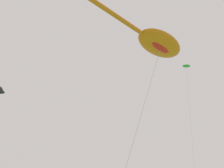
% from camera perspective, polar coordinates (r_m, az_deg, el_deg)
% --- Properties ---
extents(big_show_kite, '(11.01, 5.14, 15.29)m').
position_cam_1_polar(big_show_kite, '(19.70, 12.22, 10.78)').
color(big_show_kite, orange).
rests_on(big_show_kite, ground).
extents(small_kite_delta_white, '(1.60, 5.33, 13.88)m').
position_cam_1_polar(small_kite_delta_white, '(26.07, -27.87, -1.36)').
color(small_kite_delta_white, black).
rests_on(small_kite_delta_white, ground).
extents(small_kite_streamer_purple, '(4.94, 1.25, 21.38)m').
position_cam_1_polar(small_kite_streamer_purple, '(34.23, 19.46, 4.32)').
color(small_kite_streamer_purple, green).
rests_on(small_kite_streamer_purple, ground).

